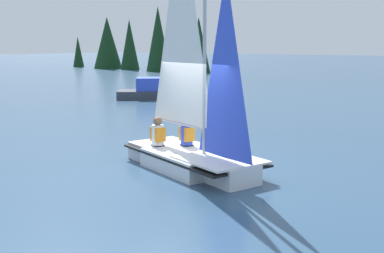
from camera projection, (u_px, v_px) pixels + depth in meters
ground_plane at (192, 169)px, 11.39m from camera, size 260.00×260.00×0.00m
sailboat_main at (192, 134)px, 11.26m from camera, size 4.10×2.77×6.15m
sailor_helm at (187, 138)px, 11.98m from camera, size 0.41×0.38×1.16m
sailor_crew at (158, 138)px, 11.94m from camera, size 0.41×0.38×1.16m
motorboat_distant at (154, 91)px, 26.39m from camera, size 4.35×3.93×1.15m
treeline_shore at (136, 43)px, 56.22m from camera, size 22.65×4.56×7.09m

